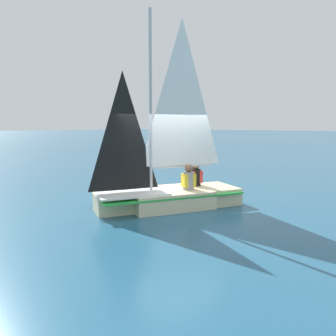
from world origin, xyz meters
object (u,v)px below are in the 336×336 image
Objects in this scene: sailboat_main at (169,183)px; sailor_helm at (189,184)px; buoy_marker at (118,158)px; sailor_crew at (195,180)px.

sailboat_main is 0.54m from sailor_helm.
buoy_marker is at bearing -94.35° from sailor_helm.
sailor_crew reaches higher than sailor_helm.
buoy_marker is (-6.46, -9.55, -0.42)m from sailboat_main.
sailor_helm is 11.67m from buoy_marker.
sailboat_main is at bearing 55.94° from buoy_marker.
sailor_crew is at bearing -134.16° from sailor_helm.
sailor_helm is (-0.37, 0.40, -0.03)m from sailboat_main.
sailboat_main is 1.00m from sailor_crew.
sailor_crew is 0.90× the size of buoy_marker.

